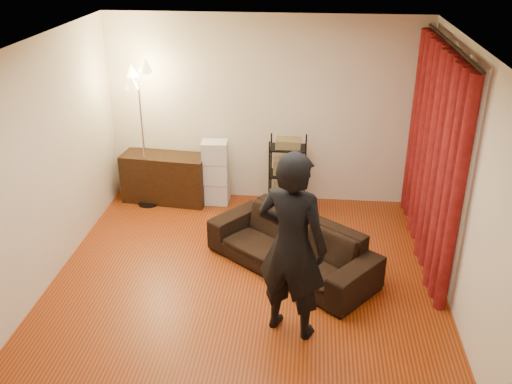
# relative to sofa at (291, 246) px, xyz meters

# --- Properties ---
(floor) EXTENTS (5.00, 5.00, 0.00)m
(floor) POSITION_rel_sofa_xyz_m (-0.50, -0.52, -0.31)
(floor) COLOR #8F3911
(floor) RESTS_ON ground
(ceiling) EXTENTS (5.00, 5.00, 0.00)m
(ceiling) POSITION_rel_sofa_xyz_m (-0.50, -0.52, 2.39)
(ceiling) COLOR white
(ceiling) RESTS_ON ground
(wall_back) EXTENTS (5.00, 0.00, 5.00)m
(wall_back) POSITION_rel_sofa_xyz_m (-0.50, 1.98, 1.04)
(wall_back) COLOR beige
(wall_back) RESTS_ON ground
(wall_front) EXTENTS (5.00, 0.00, 5.00)m
(wall_front) POSITION_rel_sofa_xyz_m (-0.50, -3.02, 1.04)
(wall_front) COLOR beige
(wall_front) RESTS_ON ground
(wall_left) EXTENTS (0.00, 5.00, 5.00)m
(wall_left) POSITION_rel_sofa_xyz_m (-2.75, -0.52, 1.04)
(wall_left) COLOR beige
(wall_left) RESTS_ON ground
(wall_right) EXTENTS (0.00, 5.00, 5.00)m
(wall_right) POSITION_rel_sofa_xyz_m (1.75, -0.52, 1.04)
(wall_right) COLOR beige
(wall_right) RESTS_ON ground
(curtain_rod) EXTENTS (0.04, 2.65, 0.04)m
(curtain_rod) POSITION_rel_sofa_xyz_m (1.65, 0.60, 2.27)
(curtain_rod) COLOR black
(curtain_rod) RESTS_ON wall_right
(curtain) EXTENTS (0.22, 2.65, 2.55)m
(curtain) POSITION_rel_sofa_xyz_m (1.63, 0.60, 0.97)
(curtain) COLOR maroon
(curtain) RESTS_ON ground
(sofa) EXTENTS (2.15, 1.94, 0.61)m
(sofa) POSITION_rel_sofa_xyz_m (0.00, 0.00, 0.00)
(sofa) COLOR black
(sofa) RESTS_ON ground
(person) EXTENTS (0.83, 0.69, 1.95)m
(person) POSITION_rel_sofa_xyz_m (0.04, -1.14, 0.67)
(person) COLOR black
(person) RESTS_ON ground
(media_cabinet) EXTENTS (1.28, 0.59, 0.72)m
(media_cabinet) POSITION_rel_sofa_xyz_m (-1.94, 1.70, 0.05)
(media_cabinet) COLOR black
(media_cabinet) RESTS_ON ground
(storage_boxes) EXTENTS (0.40, 0.32, 0.97)m
(storage_boxes) POSITION_rel_sofa_xyz_m (-1.19, 1.70, 0.18)
(storage_boxes) COLOR beige
(storage_boxes) RESTS_ON ground
(wire_shelf) EXTENTS (0.53, 0.40, 1.09)m
(wire_shelf) POSITION_rel_sofa_xyz_m (-0.13, 1.60, 0.24)
(wire_shelf) COLOR black
(wire_shelf) RESTS_ON ground
(floor_lamp) EXTENTS (0.38, 0.38, 2.07)m
(floor_lamp) POSITION_rel_sofa_xyz_m (-2.18, 1.55, 0.73)
(floor_lamp) COLOR silver
(floor_lamp) RESTS_ON ground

